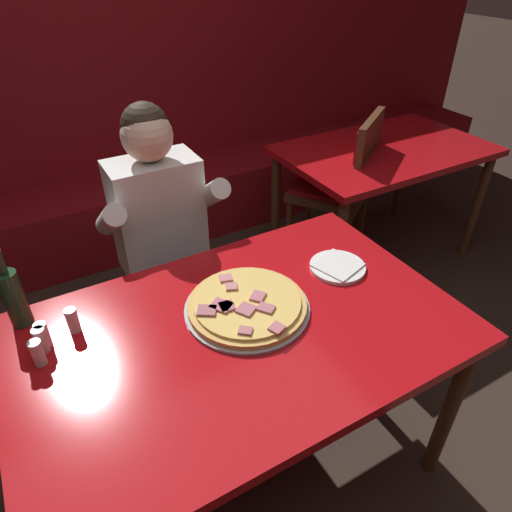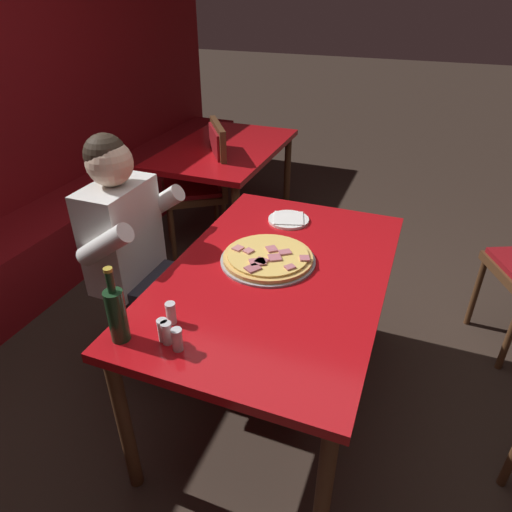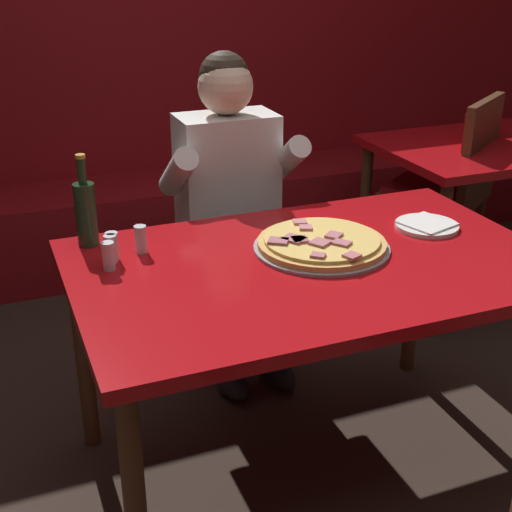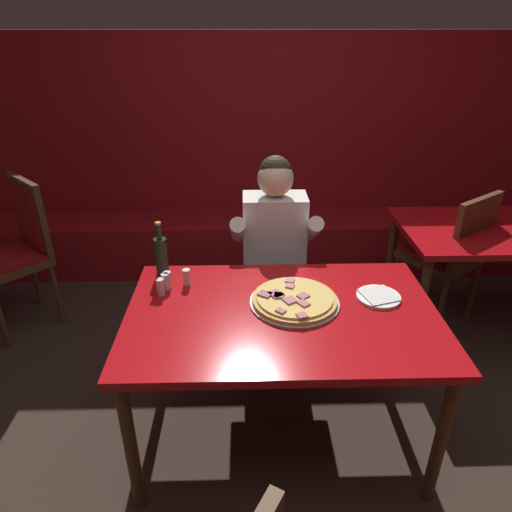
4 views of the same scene
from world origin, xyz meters
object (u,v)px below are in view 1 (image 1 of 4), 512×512
at_px(plate_white_paper, 338,267).
at_px(background_dining_table, 383,162).
at_px(shaker_red_pepper_flakes, 41,341).
at_px(shaker_black_pepper, 38,354).
at_px(dining_chair_near_left, 343,180).
at_px(pizza, 247,305).
at_px(shaker_parmesan, 73,321).
at_px(diner_seated_blue_shirt, 167,238).
at_px(shaker_oregano, 43,336).
at_px(main_dining_table, 241,345).
at_px(beer_bottle, 13,296).

distance_m(plate_white_paper, background_dining_table, 1.30).
relative_size(shaker_red_pepper_flakes, shaker_black_pepper, 1.00).
height_order(dining_chair_near_left, background_dining_table, dining_chair_near_left).
xyz_separation_m(pizza, shaker_parmesan, (-0.52, 0.18, 0.02)).
bearing_deg(diner_seated_blue_shirt, shaker_parmesan, -135.55).
distance_m(plate_white_paper, shaker_parmesan, 0.94).
bearing_deg(shaker_parmesan, dining_chair_near_left, 23.55).
xyz_separation_m(shaker_parmesan, shaker_oregano, (-0.09, -0.02, 0.00)).
bearing_deg(plate_white_paper, diner_seated_blue_shirt, 126.60).
bearing_deg(shaker_parmesan, main_dining_table, -28.50).
relative_size(plate_white_paper, shaker_black_pepper, 2.44).
distance_m(beer_bottle, shaker_parmesan, 0.20).
distance_m(pizza, plate_white_paper, 0.41).
bearing_deg(shaker_black_pepper, background_dining_table, 20.33).
xyz_separation_m(main_dining_table, shaker_red_pepper_flakes, (-0.56, 0.21, 0.12)).
height_order(beer_bottle, shaker_black_pepper, beer_bottle).
height_order(beer_bottle, shaker_oregano, beer_bottle).
distance_m(diner_seated_blue_shirt, dining_chair_near_left, 1.26).
bearing_deg(shaker_oregano, diner_seated_blue_shirt, 40.72).
distance_m(main_dining_table, beer_bottle, 0.73).
bearing_deg(shaker_black_pepper, main_dining_table, -15.41).
bearing_deg(shaker_parmesan, beer_bottle, 139.23).
relative_size(shaker_parmesan, background_dining_table, 0.07).
bearing_deg(shaker_red_pepper_flakes, background_dining_table, 19.25).
xyz_separation_m(plate_white_paper, beer_bottle, (-1.07, 0.27, 0.10)).
height_order(shaker_black_pepper, background_dining_table, shaker_black_pepper).
bearing_deg(dining_chair_near_left, pizza, -141.82).
height_order(pizza, dining_chair_near_left, dining_chair_near_left).
distance_m(main_dining_table, background_dining_table, 1.74).
relative_size(main_dining_table, diner_seated_blue_shirt, 1.12).
height_order(plate_white_paper, shaker_red_pepper_flakes, shaker_red_pepper_flakes).
height_order(shaker_parmesan, shaker_oregano, same).
bearing_deg(shaker_oregano, dining_chair_near_left, 23.06).
bearing_deg(beer_bottle, plate_white_paper, -14.20).
height_order(main_dining_table, pizza, pizza).
bearing_deg(diner_seated_blue_shirt, pizza, -85.69).
distance_m(shaker_red_pepper_flakes, shaker_black_pepper, 0.05).
bearing_deg(dining_chair_near_left, plate_white_paper, -130.70).
height_order(plate_white_paper, beer_bottle, beer_bottle).
xyz_separation_m(main_dining_table, beer_bottle, (-0.60, 0.37, 0.19)).
height_order(shaker_black_pepper, shaker_oregano, same).
height_order(plate_white_paper, shaker_oregano, shaker_oregano).
distance_m(shaker_red_pepper_flakes, background_dining_table, 2.16).
height_order(beer_bottle, shaker_red_pepper_flakes, beer_bottle).
height_order(pizza, shaker_black_pepper, shaker_black_pepper).
relative_size(pizza, shaker_black_pepper, 4.92).
relative_size(beer_bottle, background_dining_table, 0.24).
bearing_deg(pizza, main_dining_table, -132.58).
bearing_deg(diner_seated_blue_shirt, dining_chair_near_left, 12.66).
relative_size(shaker_parmesan, dining_chair_near_left, 0.09).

